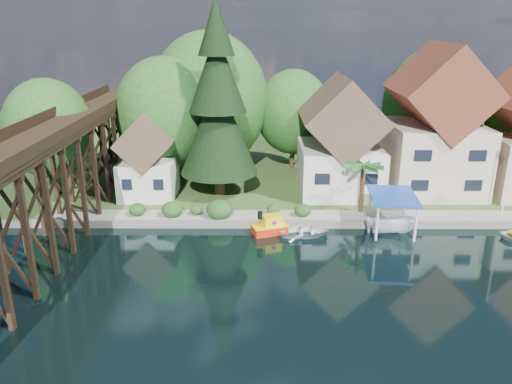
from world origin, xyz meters
TOP-DOWN VIEW (x-y plane):
  - ground at (0.00, 0.00)m, footprint 140.00×140.00m
  - bank at (0.00, 34.00)m, footprint 140.00×52.00m
  - seawall at (4.00, 8.00)m, footprint 60.00×0.40m
  - promenade at (6.00, 9.30)m, footprint 50.00×2.60m
  - trestle_bridge at (-16.00, 5.17)m, footprint 4.12×44.18m
  - house_left at (7.00, 16.00)m, footprint 7.64×8.64m
  - house_center at (16.00, 16.50)m, footprint 8.65×9.18m
  - shed at (-11.00, 14.50)m, footprint 5.09×5.40m
  - bg_trees at (1.00, 21.25)m, footprint 49.90×13.30m
  - shrubs at (-4.60, 9.26)m, footprint 15.76×2.47m
  - conifer at (-4.41, 14.98)m, footprint 7.18×7.18m
  - palm_tree at (8.10, 10.31)m, footprint 4.10×4.10m
  - flagpole at (19.85, 9.11)m, footprint 1.12×0.10m
  - tugboat at (0.21, 6.86)m, footprint 3.13×2.34m
  - boat_white_a at (2.90, 6.41)m, footprint 4.11×3.05m
  - boat_canopy at (9.85, 6.94)m, footprint 4.22×5.36m

SIDE VIEW (x-z plane):
  - ground at x=0.00m, z-range 0.00..0.00m
  - bank at x=0.00m, z-range 0.00..0.50m
  - seawall at x=4.00m, z-range 0.00..0.62m
  - boat_white_a at x=2.90m, z-range 0.00..0.82m
  - promenade at x=6.00m, z-range 0.50..0.56m
  - tugboat at x=0.21m, z-range -0.41..1.62m
  - shrubs at x=-4.60m, z-range 0.38..2.08m
  - boat_canopy at x=9.85m, z-range -0.23..3.04m
  - shed at x=-11.00m, z-range -0.10..7.75m
  - palm_tree at x=8.10m, z-range 2.21..6.79m
  - flagpole at x=19.85m, z-range 1.30..8.41m
  - house_left at x=7.00m, z-range -0.37..10.65m
  - trestle_bridge at x=-16.00m, z-range 0.70..10.00m
  - house_center at x=16.00m, z-range -0.53..13.36m
  - bg_trees at x=1.00m, z-range 2.00..12.57m
  - conifer at x=-4.41m, z-range 0.17..17.86m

